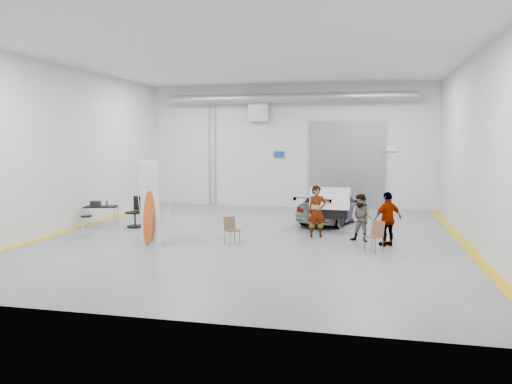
% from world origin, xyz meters
% --- Properties ---
extents(ground, '(16.00, 16.00, 0.00)m').
position_xyz_m(ground, '(0.00, 0.00, 0.00)').
color(ground, slate).
rests_on(ground, ground).
extents(room_shell, '(14.02, 16.18, 6.01)m').
position_xyz_m(room_shell, '(0.24, 2.22, 4.08)').
color(room_shell, silver).
rests_on(room_shell, ground).
extents(sedan_car, '(3.03, 4.63, 1.24)m').
position_xyz_m(sedan_car, '(2.46, 3.73, 0.62)').
color(sedan_car, silver).
rests_on(sedan_car, ground).
extents(person_a, '(0.75, 0.60, 1.77)m').
position_xyz_m(person_a, '(2.11, 0.50, 0.89)').
color(person_a, '#836547').
rests_on(person_a, ground).
extents(person_b, '(0.92, 0.81, 1.57)m').
position_xyz_m(person_b, '(3.61, 0.02, 0.78)').
color(person_b, teal).
rests_on(person_b, ground).
extents(person_c, '(1.05, 0.90, 1.71)m').
position_xyz_m(person_c, '(4.42, -0.46, 0.86)').
color(person_c, '#994E33').
rests_on(person_c, ground).
extents(surfboard_display, '(0.76, 0.43, 2.84)m').
position_xyz_m(surfboard_display, '(-2.77, -2.07, 1.15)').
color(surfboard_display, white).
rests_on(surfboard_display, ground).
extents(folding_chair_near, '(0.56, 0.64, 0.85)m').
position_xyz_m(folding_chair_near, '(-0.41, -1.19, 0.27)').
color(folding_chair_near, brown).
rests_on(folding_chair_near, ground).
extents(folding_chair_far, '(0.59, 0.65, 0.91)m').
position_xyz_m(folding_chair_far, '(3.99, -1.37, 0.28)').
color(folding_chair_far, brown).
rests_on(folding_chair_far, ground).
extents(shop_stool, '(0.38, 0.38, 0.75)m').
position_xyz_m(shop_stool, '(-5.54, -1.24, 0.37)').
color(shop_stool, black).
rests_on(shop_stool, ground).
extents(work_table, '(1.35, 0.93, 1.01)m').
position_xyz_m(work_table, '(-6.25, 0.86, 0.77)').
color(work_table, '#919399').
rests_on(work_table, ground).
extents(office_chair, '(0.62, 0.64, 1.14)m').
position_xyz_m(office_chair, '(-4.82, 1.00, 0.50)').
color(office_chair, black).
rests_on(office_chair, ground).
extents(trunk_lid, '(1.45, 0.88, 0.04)m').
position_xyz_m(trunk_lid, '(2.46, 1.83, 1.26)').
color(trunk_lid, silver).
rests_on(trunk_lid, sedan_car).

